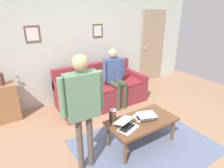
{
  "coord_description": "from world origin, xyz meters",
  "views": [
    {
      "loc": [
        1.67,
        1.94,
        2.07
      ],
      "look_at": [
        -0.04,
        -0.73,
        0.8
      ],
      "focal_mm": 30.2,
      "sensor_mm": 36.0,
      "label": 1
    }
  ],
  "objects_px": {
    "interior_door": "(152,47)",
    "couch": "(101,91)",
    "coffee_table": "(142,123)",
    "laptop_center": "(127,125)",
    "laptop_left": "(145,116)",
    "flower_vase": "(1,78)",
    "side_shelf": "(7,103)",
    "person_standing": "(82,101)",
    "french_press": "(113,116)",
    "person_seated": "(115,74)"
  },
  "relations": [
    {
      "from": "interior_door",
      "to": "laptop_left",
      "type": "height_order",
      "value": "interior_door"
    },
    {
      "from": "interior_door",
      "to": "laptop_left",
      "type": "bearing_deg",
      "value": 44.76
    },
    {
      "from": "laptop_left",
      "to": "flower_vase",
      "type": "xyz_separation_m",
      "value": [
        1.8,
        -1.96,
        0.41
      ]
    },
    {
      "from": "laptop_center",
      "to": "person_seated",
      "type": "bearing_deg",
      "value": -117.03
    },
    {
      "from": "laptop_left",
      "to": "person_standing",
      "type": "xyz_separation_m",
      "value": [
        1.03,
        -0.01,
        0.55
      ]
    },
    {
      "from": "side_shelf",
      "to": "flower_vase",
      "type": "height_order",
      "value": "flower_vase"
    },
    {
      "from": "laptop_left",
      "to": "side_shelf",
      "type": "distance_m",
      "value": 2.66
    },
    {
      "from": "interior_door",
      "to": "laptop_left",
      "type": "distance_m",
      "value": 3.11
    },
    {
      "from": "coffee_table",
      "to": "laptop_left",
      "type": "height_order",
      "value": "laptop_left"
    },
    {
      "from": "coffee_table",
      "to": "flower_vase",
      "type": "bearing_deg",
      "value": -48.27
    },
    {
      "from": "laptop_left",
      "to": "person_seated",
      "type": "bearing_deg",
      "value": -103.67
    },
    {
      "from": "interior_door",
      "to": "couch",
      "type": "height_order",
      "value": "interior_door"
    },
    {
      "from": "interior_door",
      "to": "side_shelf",
      "type": "bearing_deg",
      "value": 2.87
    },
    {
      "from": "french_press",
      "to": "person_standing",
      "type": "height_order",
      "value": "person_standing"
    },
    {
      "from": "laptop_left",
      "to": "french_press",
      "type": "distance_m",
      "value": 0.52
    },
    {
      "from": "person_standing",
      "to": "flower_vase",
      "type": "bearing_deg",
      "value": -68.35
    },
    {
      "from": "french_press",
      "to": "person_seated",
      "type": "relative_size",
      "value": 0.2
    },
    {
      "from": "flower_vase",
      "to": "person_seated",
      "type": "distance_m",
      "value": 2.22
    },
    {
      "from": "flower_vase",
      "to": "person_seated",
      "type": "height_order",
      "value": "person_seated"
    },
    {
      "from": "laptop_left",
      "to": "laptop_center",
      "type": "height_order",
      "value": "laptop_center"
    },
    {
      "from": "coffee_table",
      "to": "french_press",
      "type": "height_order",
      "value": "french_press"
    },
    {
      "from": "couch",
      "to": "laptop_center",
      "type": "height_order",
      "value": "couch"
    },
    {
      "from": "french_press",
      "to": "coffee_table",
      "type": "bearing_deg",
      "value": 156.67
    },
    {
      "from": "laptop_center",
      "to": "person_standing",
      "type": "xyz_separation_m",
      "value": [
        0.64,
        -0.06,
        0.55
      ]
    },
    {
      "from": "couch",
      "to": "flower_vase",
      "type": "distance_m",
      "value": 2.03
    },
    {
      "from": "couch",
      "to": "side_shelf",
      "type": "xyz_separation_m",
      "value": [
        1.91,
        -0.36,
        0.07
      ]
    },
    {
      "from": "couch",
      "to": "side_shelf",
      "type": "distance_m",
      "value": 1.94
    },
    {
      "from": "laptop_left",
      "to": "side_shelf",
      "type": "relative_size",
      "value": 0.51
    },
    {
      "from": "couch",
      "to": "side_shelf",
      "type": "height_order",
      "value": "couch"
    },
    {
      "from": "coffee_table",
      "to": "laptop_center",
      "type": "distance_m",
      "value": 0.35
    },
    {
      "from": "laptop_left",
      "to": "laptop_center",
      "type": "relative_size",
      "value": 1.02
    },
    {
      "from": "couch",
      "to": "laptop_left",
      "type": "height_order",
      "value": "couch"
    },
    {
      "from": "interior_door",
      "to": "flower_vase",
      "type": "bearing_deg",
      "value": 2.88
    },
    {
      "from": "interior_door",
      "to": "side_shelf",
      "type": "height_order",
      "value": "interior_door"
    },
    {
      "from": "interior_door",
      "to": "laptop_center",
      "type": "height_order",
      "value": "interior_door"
    },
    {
      "from": "coffee_table",
      "to": "person_standing",
      "type": "height_order",
      "value": "person_standing"
    },
    {
      "from": "couch",
      "to": "laptop_left",
      "type": "distance_m",
      "value": 1.61
    },
    {
      "from": "interior_door",
      "to": "side_shelf",
      "type": "xyz_separation_m",
      "value": [
        3.97,
        0.2,
        -0.65
      ]
    },
    {
      "from": "coffee_table",
      "to": "laptop_center",
      "type": "xyz_separation_m",
      "value": [
        0.33,
        0.04,
        0.09
      ]
    },
    {
      "from": "person_standing",
      "to": "couch",
      "type": "bearing_deg",
      "value": -125.66
    },
    {
      "from": "laptop_left",
      "to": "person_standing",
      "type": "relative_size",
      "value": 0.24
    },
    {
      "from": "couch",
      "to": "laptop_center",
      "type": "bearing_deg",
      "value": 73.28
    },
    {
      "from": "side_shelf",
      "to": "interior_door",
      "type": "bearing_deg",
      "value": -177.13
    },
    {
      "from": "laptop_left",
      "to": "person_standing",
      "type": "height_order",
      "value": "person_standing"
    },
    {
      "from": "side_shelf",
      "to": "person_standing",
      "type": "distance_m",
      "value": 2.19
    },
    {
      "from": "flower_vase",
      "to": "person_standing",
      "type": "relative_size",
      "value": 0.29
    },
    {
      "from": "flower_vase",
      "to": "person_standing",
      "type": "bearing_deg",
      "value": 111.65
    },
    {
      "from": "couch",
      "to": "laptop_center",
      "type": "relative_size",
      "value": 5.22
    },
    {
      "from": "laptop_center",
      "to": "flower_vase",
      "type": "relative_size",
      "value": 0.82
    },
    {
      "from": "interior_door",
      "to": "person_seated",
      "type": "relative_size",
      "value": 1.6
    }
  ]
}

